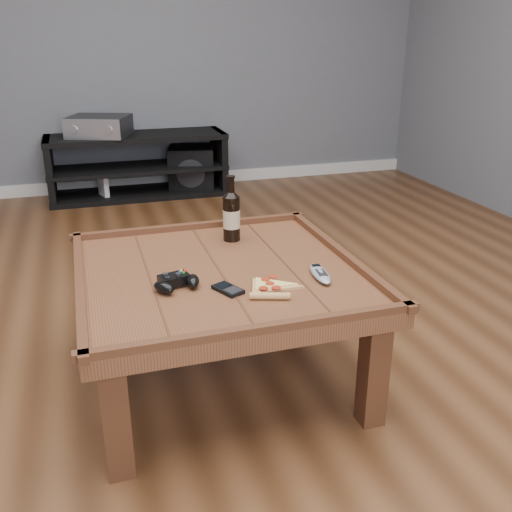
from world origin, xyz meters
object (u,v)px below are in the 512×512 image
object	(u,v)px
beer_bottle	(231,215)
game_controller	(177,282)
remote_control	(320,274)
smartphone	(228,289)
av_receiver	(99,126)
subwoofer	(192,169)
coffee_table	(219,285)
media_console	(138,166)
game_console	(104,190)
pizza_slice	(270,287)

from	to	relation	value
beer_bottle	game_controller	bearing A→B (deg)	-126.37
game_controller	remote_control	bearing A→B (deg)	-19.95
smartphone	av_receiver	world-z (taller)	av_receiver
beer_bottle	smartphone	distance (m)	0.51
smartphone	subwoofer	distance (m)	3.03
game_controller	remote_control	world-z (taller)	game_controller
game_controller	smartphone	distance (m)	0.18
smartphone	remote_control	size ratio (longest dim) A/B	0.67
coffee_table	media_console	bearing A→B (deg)	90.00
av_receiver	smartphone	bearing A→B (deg)	-63.36
beer_bottle	smartphone	world-z (taller)	beer_bottle
coffee_table	remote_control	world-z (taller)	same
coffee_table	smartphone	distance (m)	0.20
smartphone	subwoofer	xyz separation A→B (m)	(0.46, 2.98, -0.27)
game_controller	game_console	distance (m)	2.82
game_controller	subwoofer	size ratio (longest dim) A/B	0.38
subwoofer	pizza_slice	bearing A→B (deg)	-81.50
remote_control	beer_bottle	bearing A→B (deg)	119.30
pizza_slice	smartphone	size ratio (longest dim) A/B	2.17
coffee_table	beer_bottle	size ratio (longest dim) A/B	3.80
beer_bottle	av_receiver	bearing A→B (deg)	99.29
media_console	pizza_slice	world-z (taller)	media_console
subwoofer	game_console	xyz separation A→B (m)	(-0.74, -0.11, -0.10)
media_console	subwoofer	xyz separation A→B (m)	(0.45, 0.05, -0.06)
beer_bottle	game_console	world-z (taller)	beer_bottle
beer_bottle	game_controller	world-z (taller)	beer_bottle
pizza_slice	game_console	bearing A→B (deg)	116.17
remote_control	pizza_slice	bearing A→B (deg)	-160.44
pizza_slice	game_controller	bearing A→B (deg)	178.74
coffee_table	pizza_slice	size ratio (longest dim) A/B	3.86
av_receiver	subwoofer	bearing A→B (deg)	25.83
coffee_table	game_controller	size ratio (longest dim) A/B	5.97
beer_bottle	av_receiver	xyz separation A→B (m)	(-0.40, 2.45, 0.02)
beer_bottle	subwoofer	xyz separation A→B (m)	(0.32, 2.50, -0.38)
remote_control	game_console	xyz separation A→B (m)	(-0.61, 2.85, -0.38)
media_console	remote_control	distance (m)	2.94
media_console	game_controller	xyz separation A→B (m)	(-0.17, -2.86, 0.23)
smartphone	coffee_table	bearing A→B (deg)	60.08
subwoofer	av_receiver	bearing A→B (deg)	-161.10
remote_control	game_console	bearing A→B (deg)	108.42
pizza_slice	smartphone	distance (m)	0.14
beer_bottle	game_console	size ratio (longest dim) A/B	1.40
av_receiver	beer_bottle	bearing A→B (deg)	-59.10
av_receiver	game_controller	bearing A→B (deg)	-66.39
game_console	coffee_table	bearing A→B (deg)	-102.18
pizza_slice	game_console	xyz separation A→B (m)	(-0.41, 2.90, -0.37)
beer_bottle	av_receiver	distance (m)	2.48
beer_bottle	game_console	bearing A→B (deg)	99.87
beer_bottle	game_console	xyz separation A→B (m)	(-0.42, 2.39, -0.47)
beer_bottle	game_controller	size ratio (longest dim) A/B	1.57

